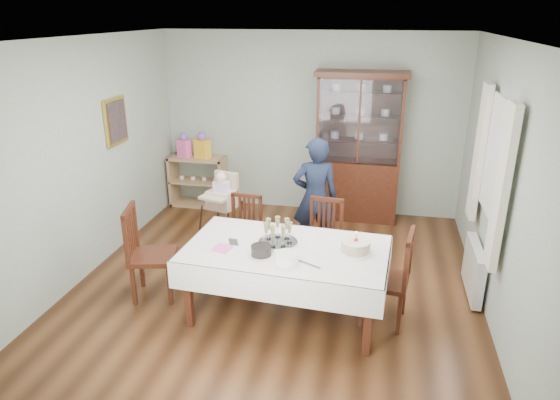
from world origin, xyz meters
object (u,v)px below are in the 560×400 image
(chair_far_right, at_px, (322,254))
(birthday_cake, at_px, (356,247))
(dining_table, at_px, (286,281))
(chair_far_left, at_px, (243,247))
(china_cabinet, at_px, (358,145))
(chair_end_left, at_px, (153,270))
(sideboard, at_px, (198,181))
(champagne_tray, at_px, (278,237))
(chair_end_right, at_px, (386,295))
(high_chair, at_px, (223,217))
(woman, at_px, (315,198))
(gift_bag_orange, at_px, (202,146))
(gift_bag_pink, at_px, (184,147))

(chair_far_right, distance_m, birthday_cake, 1.09)
(dining_table, height_order, chair_far_left, chair_far_left)
(dining_table, xyz_separation_m, china_cabinet, (0.53, 2.77, 0.74))
(chair_end_left, bearing_deg, sideboard, -3.64)
(champagne_tray, distance_m, birthday_cake, 0.78)
(chair_end_right, xyz_separation_m, high_chair, (-2.13, 1.34, 0.11))
(chair_far_right, bearing_deg, sideboard, 145.40)
(dining_table, bearing_deg, champagne_tray, 140.48)
(chair_end_left, bearing_deg, chair_end_right, -103.22)
(sideboard, xyz_separation_m, birthday_cake, (2.65, -2.75, 0.42))
(woman, height_order, gift_bag_orange, woman)
(chair_far_left, bearing_deg, chair_end_left, -130.69)
(chair_far_right, relative_size, gift_bag_orange, 2.24)
(gift_bag_pink, xyz_separation_m, gift_bag_orange, (0.30, -0.00, 0.02))
(dining_table, height_order, gift_bag_orange, gift_bag_orange)
(chair_far_left, xyz_separation_m, high_chair, (-0.43, 0.55, 0.14))
(china_cabinet, height_order, high_chair, china_cabinet)
(birthday_cake, bearing_deg, chair_end_right, 8.74)
(sideboard, xyz_separation_m, high_chair, (0.84, -1.36, 0.00))
(chair_far_right, distance_m, chair_end_left, 1.94)
(sideboard, height_order, chair_end_right, chair_end_right)
(woman, relative_size, champagne_tray, 3.88)
(chair_far_right, xyz_separation_m, champagne_tray, (-0.36, -0.80, 0.56))
(dining_table, bearing_deg, chair_far_left, 128.33)
(sideboard, relative_size, high_chair, 0.87)
(sideboard, relative_size, gift_bag_orange, 2.20)
(chair_far_left, bearing_deg, china_cabinet, 60.49)
(chair_far_right, bearing_deg, chair_far_left, -174.09)
(china_cabinet, height_order, champagne_tray, china_cabinet)
(birthday_cake, bearing_deg, chair_end_left, 179.15)
(chair_end_left, xyz_separation_m, chair_end_right, (2.49, 0.02, -0.01))
(birthday_cake, height_order, gift_bag_orange, gift_bag_orange)
(gift_bag_orange, bearing_deg, sideboard, 169.44)
(birthday_cake, bearing_deg, woman, 112.84)
(chair_far_right, relative_size, chair_end_right, 0.93)
(chair_end_right, bearing_deg, chair_far_right, -128.82)
(high_chair, distance_m, champagne_tray, 1.75)
(champagne_tray, bearing_deg, chair_end_left, -179.50)
(dining_table, height_order, chair_end_right, chair_end_right)
(high_chair, xyz_separation_m, champagne_tray, (1.03, -1.35, 0.43))
(chair_end_left, distance_m, chair_end_right, 2.49)
(woman, bearing_deg, chair_end_right, 108.46)
(dining_table, xyz_separation_m, high_chair, (-1.13, 1.43, 0.02))
(chair_far_right, height_order, chair_end_left, chair_end_left)
(woman, height_order, gift_bag_pink, woman)
(woman, bearing_deg, gift_bag_orange, -50.21)
(chair_far_right, xyz_separation_m, chair_end_right, (0.74, -0.80, 0.02))
(china_cabinet, xyz_separation_m, chair_end_right, (0.47, -2.68, -0.83))
(champagne_tray, bearing_deg, sideboard, 124.66)
(gift_bag_pink, bearing_deg, woman, -30.73)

